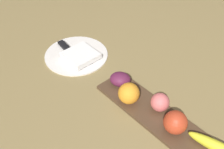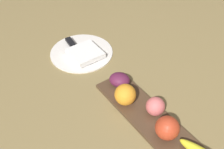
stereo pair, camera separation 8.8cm
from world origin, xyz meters
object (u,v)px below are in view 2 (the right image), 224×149
object	(u,v)px
folded_napkin	(85,53)
knife	(73,46)
orange_near_apple	(125,95)
apple	(167,128)
grape_bunch	(120,80)
fruit_tray	(151,121)
peach	(155,106)
dinner_plate	(82,52)

from	to	relation	value
folded_napkin	knife	bearing A→B (deg)	-170.36
orange_near_apple	folded_napkin	distance (m)	0.30
apple	knife	world-z (taller)	apple
grape_bunch	orange_near_apple	bearing A→B (deg)	-23.70
fruit_tray	orange_near_apple	size ratio (longest dim) A/B	6.49
fruit_tray	peach	xyz separation A→B (m)	(-0.02, 0.03, 0.04)
orange_near_apple	peach	xyz separation A→B (m)	(0.09, 0.05, -0.01)
fruit_tray	knife	xyz separation A→B (m)	(-0.48, -0.01, 0.01)
dinner_plate	peach	bearing A→B (deg)	3.56
knife	orange_near_apple	bearing A→B (deg)	4.40
fruit_tray	dinner_plate	world-z (taller)	fruit_tray
fruit_tray	grape_bunch	xyz separation A→B (m)	(-0.18, 0.01, 0.03)
grape_bunch	knife	xyz separation A→B (m)	(-0.29, -0.02, -0.02)
apple	knife	xyz separation A→B (m)	(-0.55, -0.01, -0.03)
knife	folded_napkin	bearing A→B (deg)	15.79
peach	grape_bunch	distance (m)	0.17
folded_napkin	knife	size ratio (longest dim) A/B	0.65
grape_bunch	folded_napkin	bearing A→B (deg)	-177.41
apple	dinner_plate	world-z (taller)	apple
apple	peach	bearing A→B (deg)	159.05
knife	dinner_plate	bearing A→B (deg)	22.45
grape_bunch	folded_napkin	distance (m)	0.22
fruit_tray	apple	xyz separation A→B (m)	(0.07, -0.01, 0.04)
apple	peach	world-z (taller)	apple
grape_bunch	knife	distance (m)	0.30
knife	apple	bearing A→B (deg)	6.75
peach	orange_near_apple	bearing A→B (deg)	-151.17
orange_near_apple	grape_bunch	world-z (taller)	orange_near_apple
peach	folded_napkin	distance (m)	0.39
orange_near_apple	knife	xyz separation A→B (m)	(-0.37, 0.01, -0.03)
apple	orange_near_apple	size ratio (longest dim) A/B	1.01
apple	orange_near_apple	world-z (taller)	same
peach	folded_napkin	xyz separation A→B (m)	(-0.39, -0.03, -0.02)
grape_bunch	peach	bearing A→B (deg)	5.48
fruit_tray	grape_bunch	distance (m)	0.19
peach	knife	size ratio (longest dim) A/B	0.34
orange_near_apple	dinner_plate	world-z (taller)	orange_near_apple
dinner_plate	knife	size ratio (longest dim) A/B	1.41
fruit_tray	grape_bunch	size ratio (longest dim) A/B	6.30
fruit_tray	dinner_plate	bearing A→B (deg)	-180.00
apple	knife	distance (m)	0.55
orange_near_apple	peach	distance (m)	0.10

